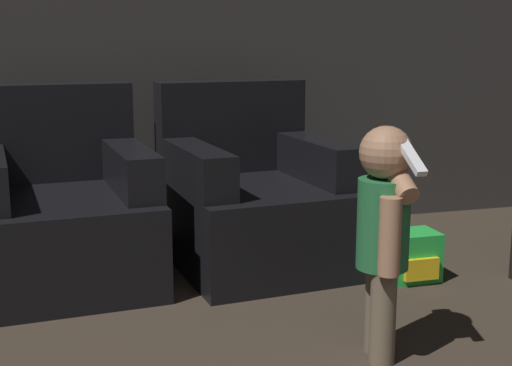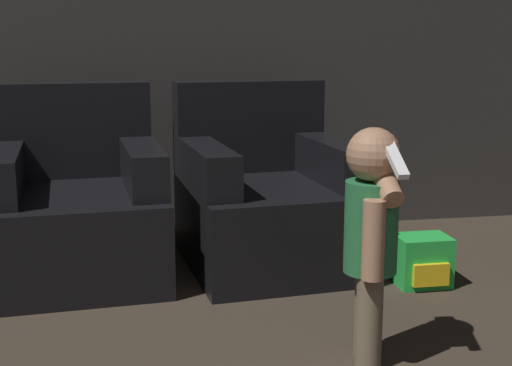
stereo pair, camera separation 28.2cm
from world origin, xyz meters
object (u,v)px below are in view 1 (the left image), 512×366
object	(u,v)px
armchair_right	(253,201)
toy_backpack	(412,256)
person_toddler	(384,224)
armchair_left	(62,214)

from	to	relation	value
armchair_right	toy_backpack	distance (m)	0.80
armchair_right	person_toddler	bearing A→B (deg)	-89.57
armchair_left	toy_backpack	size ratio (longest dim) A/B	4.10
armchair_left	armchair_right	world-z (taller)	same
armchair_left	armchair_right	bearing A→B (deg)	-4.52
person_toddler	toy_backpack	size ratio (longest dim) A/B	3.48
toy_backpack	person_toddler	bearing A→B (deg)	-125.34
armchair_right	person_toddler	world-z (taller)	armchair_right
armchair_right	person_toddler	distance (m)	1.18
person_toddler	toy_backpack	xyz separation A→B (m)	(0.50, 0.70, -0.37)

